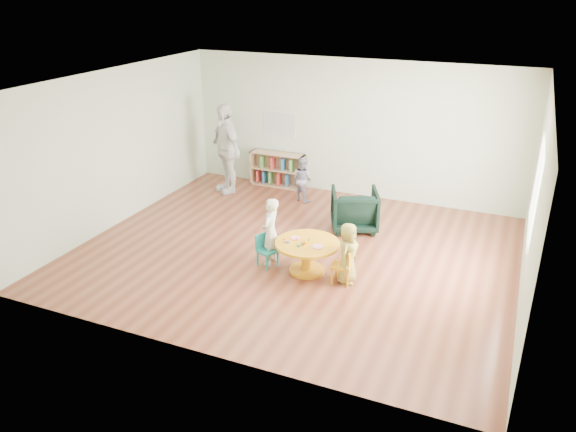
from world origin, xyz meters
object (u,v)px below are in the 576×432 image
object	(u,v)px
kid_chair_left	(266,249)
adult_caretaker	(226,148)
kid_chair_right	(345,265)
child_right	(348,253)
bookshelf	(277,169)
armchair	(354,210)
child_left	(270,232)
toddler	(302,179)
activity_table	(307,251)

from	to	relation	value
kid_chair_left	adult_caretaker	size ratio (longest dim) A/B	0.28
kid_chair_right	adult_caretaker	distance (m)	4.54
kid_chair_right	child_right	world-z (taller)	child_right
child_right	adult_caretaker	bearing A→B (deg)	52.32
kid_chair_right	child_right	distance (m)	0.19
bookshelf	armchair	xyz separation A→B (m)	(2.23, -1.58, 0.01)
kid_chair_right	armchair	size ratio (longest dim) A/B	0.67
armchair	child_left	size ratio (longest dim) A/B	0.75
bookshelf	child_right	world-z (taller)	child_right
kid_chair_right	adult_caretaker	bearing A→B (deg)	48.20
child_left	armchair	bearing A→B (deg)	153.45
toddler	adult_caretaker	world-z (taller)	adult_caretaker
kid_chair_right	activity_table	bearing A→B (deg)	76.79
activity_table	armchair	distance (m)	1.86
bookshelf	child_right	bearing A→B (deg)	-52.16
bookshelf	child_left	world-z (taller)	child_left
child_right	adult_caretaker	xyz separation A→B (m)	(-3.54, 2.73, 0.47)
armchair	kid_chair_left	bearing A→B (deg)	42.92
toddler	kid_chair_left	bearing A→B (deg)	122.20
bookshelf	toddler	size ratio (longest dim) A/B	1.32
child_left	toddler	world-z (taller)	child_left
armchair	toddler	world-z (taller)	toddler
activity_table	adult_caretaker	distance (m)	3.98
child_left	toddler	xyz separation A→B (m)	(-0.56, 2.77, -0.10)
kid_chair_left	kid_chair_right	xyz separation A→B (m)	(1.32, -0.06, 0.01)
adult_caretaker	bookshelf	bearing A→B (deg)	76.73
kid_chair_left	child_left	world-z (taller)	child_left
kid_chair_left	bookshelf	xyz separation A→B (m)	(-1.36, 3.48, 0.08)
kid_chair_right	toddler	xyz separation A→B (m)	(-1.84, 2.91, 0.16)
child_left	kid_chair_right	bearing A→B (deg)	81.63
activity_table	kid_chair_right	bearing A→B (deg)	-9.87
toddler	adult_caretaker	xyz separation A→B (m)	(-1.68, -0.12, 0.49)
activity_table	kid_chair_right	distance (m)	0.65
kid_chair_left	child_right	world-z (taller)	child_right
activity_table	child_right	world-z (taller)	child_right
activity_table	kid_chair_left	distance (m)	0.68
child_left	activity_table	bearing A→B (deg)	85.30
bookshelf	child_right	distance (m)	4.40
adult_caretaker	armchair	bearing A→B (deg)	20.04
kid_chair_right	child_right	bearing A→B (deg)	-25.87
armchair	child_right	bearing A→B (deg)	81.54
activity_table	kid_chair_right	xyz separation A→B (m)	(0.64, -0.11, -0.05)
adult_caretaker	kid_chair_right	bearing A→B (deg)	-3.19
activity_table	armchair	bearing A→B (deg)	84.05
bookshelf	armchair	size ratio (longest dim) A/B	1.46
child_right	toddler	world-z (taller)	child_right
child_right	kid_chair_left	bearing A→B (deg)	89.95
child_right	adult_caretaker	distance (m)	4.50
child_left	toddler	distance (m)	2.83
kid_chair_right	toddler	size ratio (longest dim) A/B	0.60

